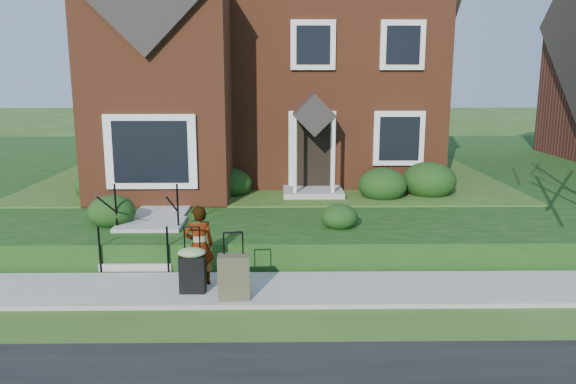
{
  "coord_description": "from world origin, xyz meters",
  "views": [
    {
      "loc": [
        0.31,
        -9.49,
        3.78
      ],
      "look_at": [
        0.48,
        2.0,
        1.41
      ],
      "focal_mm": 35.0,
      "sensor_mm": 36.0,
      "label": 1
    }
  ],
  "objects_px": {
    "woman": "(199,245)",
    "suitcase_black": "(192,267)",
    "suitcase_olive": "(234,277)",
    "front_steps": "(146,238)"
  },
  "relations": [
    {
      "from": "suitcase_olive",
      "to": "front_steps",
      "type": "bearing_deg",
      "value": 127.82
    },
    {
      "from": "woman",
      "to": "suitcase_black",
      "type": "bearing_deg",
      "value": 64.93
    },
    {
      "from": "front_steps",
      "to": "suitcase_black",
      "type": "xyz_separation_m",
      "value": [
        1.28,
        -2.05,
        0.06
      ]
    },
    {
      "from": "woman",
      "to": "suitcase_black",
      "type": "relative_size",
      "value": 1.24
    },
    {
      "from": "woman",
      "to": "suitcase_black",
      "type": "distance_m",
      "value": 0.48
    },
    {
      "from": "front_steps",
      "to": "woman",
      "type": "bearing_deg",
      "value": -50.81
    },
    {
      "from": "front_steps",
      "to": "woman",
      "type": "xyz_separation_m",
      "value": [
        1.36,
        -1.66,
        0.33
      ]
    },
    {
      "from": "suitcase_black",
      "to": "suitcase_olive",
      "type": "relative_size",
      "value": 1.02
    },
    {
      "from": "suitcase_black",
      "to": "suitcase_olive",
      "type": "height_order",
      "value": "suitcase_black"
    },
    {
      "from": "woman",
      "to": "suitcase_olive",
      "type": "xyz_separation_m",
      "value": [
        0.67,
        -0.69,
        -0.34
      ]
    }
  ]
}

